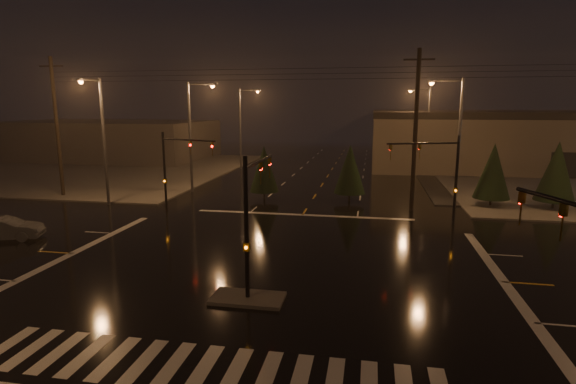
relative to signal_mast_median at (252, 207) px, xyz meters
name	(u,v)px	position (x,y,z in m)	size (l,w,h in m)	color
ground	(269,267)	(0.00, 3.07, -3.75)	(140.00, 140.00, 0.00)	black
sidewalk_nw	(91,169)	(-30.00, 33.07, -3.69)	(36.00, 36.00, 0.12)	#484540
median_island	(248,298)	(0.00, -0.93, -3.68)	(3.00, 1.60, 0.15)	#484540
crosswalk	(204,368)	(0.00, -5.93, -3.75)	(15.00, 2.60, 0.01)	beige
stop_bar_far	(303,215)	(0.00, 14.07, -3.75)	(16.00, 0.50, 0.01)	beige
commercial_block	(108,140)	(-35.00, 45.07, -0.95)	(30.00, 18.00, 5.60)	#453F3C
signal_mast_median	(252,207)	(0.00, 0.00, 0.00)	(0.25, 4.59, 6.00)	black
signal_mast_ne	(442,169)	(9.50, 13.21, 0.04)	(4.84, 1.86, 6.00)	black
signal_mast_nw	(174,162)	(-9.50, 13.21, 0.04)	(4.84, 1.86, 6.00)	black
streetlight_1	(193,129)	(-11.18, 21.07, 2.05)	(2.77, 0.32, 10.00)	#38383A
streetlight_2	(243,123)	(-11.18, 37.07, 2.05)	(2.77, 0.32, 10.00)	#38383A
streetlight_3	(455,133)	(11.18, 19.07, 2.05)	(2.77, 0.32, 10.00)	#38383A
streetlight_4	(426,124)	(11.18, 39.07, 2.05)	(2.77, 0.32, 10.00)	#38383A
streetlight_5	(101,133)	(-16.00, 14.26, 2.05)	(0.32, 2.77, 10.00)	#38383A
utility_pole_0	(57,127)	(-22.00, 17.07, 2.38)	(2.20, 0.32, 12.00)	black
utility_pole_1	(415,130)	(8.00, 17.07, 2.38)	(2.20, 0.32, 12.00)	black
conifer_0	(493,171)	(14.30, 19.55, -0.88)	(2.78, 2.78, 5.05)	black
conifer_1	(557,171)	(18.83, 19.45, -0.76)	(2.93, 2.93, 5.28)	black
conifer_3	(264,169)	(-4.09, 19.05, -1.11)	(2.49, 2.49, 4.59)	black
conifer_4	(350,169)	(3.13, 19.61, -1.02)	(2.61, 2.61, 4.77)	black
car_crossing	(4,229)	(-16.59, 4.58, -3.06)	(1.47, 4.21, 1.39)	#505356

